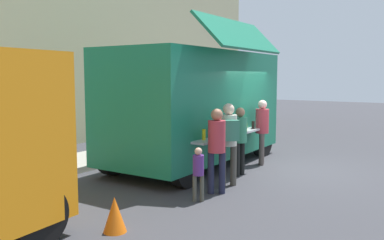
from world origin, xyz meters
TOP-DOWN VIEW (x-y plane):
  - ground_plane at (0.00, 0.00)m, footprint 60.00×60.00m
  - curb_strip at (-4.72, 4.87)m, footprint 28.00×1.60m
  - food_truck_main at (-0.72, 2.25)m, footprint 5.61×3.18m
  - traffic_cone_orange at (-5.49, 0.69)m, footprint 0.36×0.36m
  - trash_bin at (3.57, 4.57)m, footprint 0.60×0.60m
  - customer_front_ordering at (-1.22, 0.71)m, footprint 0.34×0.33m
  - customer_mid_with_backpack at (-2.20, 0.48)m, footprint 0.57×0.54m
  - customer_rear_waiting at (-2.84, 0.42)m, footprint 0.35×0.35m
  - customer_extra_browsing at (0.24, 0.77)m, footprint 0.35×0.35m
  - child_near_queue at (-3.50, 0.44)m, footprint 0.21×0.21m

SIDE VIEW (x-z plane):
  - ground_plane at x=0.00m, z-range 0.00..0.00m
  - curb_strip at x=-4.72m, z-range 0.00..0.15m
  - traffic_cone_orange at x=-5.49m, z-range 0.00..0.55m
  - trash_bin at x=3.57m, z-range 0.00..0.95m
  - child_near_queue at x=-3.50m, z-range 0.10..1.14m
  - customer_front_ordering at x=-1.22m, z-range 0.16..1.80m
  - customer_rear_waiting at x=-2.84m, z-range 0.17..1.90m
  - customer_extra_browsing at x=0.24m, z-range 0.17..1.91m
  - customer_mid_with_backpack at x=-2.20m, z-range 0.20..2.00m
  - food_truck_main at x=-0.72m, z-range -0.22..3.50m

